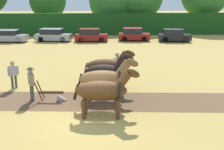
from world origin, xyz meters
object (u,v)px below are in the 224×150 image
farmer_onlooker_right (13,73)px  farmer_beside_team (117,64)px  draft_horse_trail_left (106,73)px  farmer_at_plow (31,81)px  parked_car_left (8,36)px  tree_center (113,1)px  parked_car_right (174,36)px  parked_car_center_left (53,35)px  parked_car_center (91,35)px  draft_horse_lead_right (105,79)px  parked_car_center_right (134,35)px  draft_horse_lead_left (104,90)px  plow (53,95)px  tree_center_left (48,1)px  draft_horse_trail_right (107,67)px

farmer_onlooker_right → farmer_beside_team: bearing=69.9°
draft_horse_trail_left → farmer_onlooker_right: draft_horse_trail_left is taller
farmer_at_plow → parked_car_left: bearing=82.6°
draft_horse_trail_left → parked_car_left: bearing=122.9°
tree_center → parked_car_right: 14.68m
parked_car_center_left → parked_car_right: size_ratio=1.13×
farmer_onlooker_right → parked_car_center: size_ratio=0.40×
draft_horse_lead_right → draft_horse_trail_left: draft_horse_lead_right is taller
parked_car_center_right → parked_car_right: parked_car_center_right is taller
tree_center → draft_horse_lead_right: tree_center is taller
draft_horse_lead_left → plow: (-2.47, 2.20, -0.92)m
tree_center_left → draft_horse_trail_left: tree_center_left is taller
farmer_at_plow → parked_car_center_left: (-1.78, 21.25, -0.27)m
farmer_onlooker_right → parked_car_center_left: farmer_onlooker_right is taller
tree_center_left → parked_car_center_right: 17.46m
parked_car_center_left → tree_center: bearing=64.0°
parked_car_right → draft_horse_lead_right: bearing=-106.0°
parked_car_center_right → farmer_onlooker_right: bearing=-111.2°
tree_center_left → farmer_onlooker_right: (2.51, -30.80, -3.87)m
draft_horse_lead_left → draft_horse_trail_left: draft_horse_trail_left is taller
farmer_at_plow → parked_car_center_right: farmer_at_plow is taller
parked_car_left → draft_horse_trail_right: bearing=-56.1°
draft_horse_lead_right → farmer_at_plow: bearing=169.6°
draft_horse_trail_left → draft_horse_trail_right: 1.31m
parked_car_left → tree_center: bearing=44.8°
farmer_at_plow → plow: bearing=-33.1°
draft_horse_trail_left → farmer_at_plow: (-3.79, -0.28, -0.30)m
tree_center → plow: 33.36m
draft_horse_trail_right → farmer_at_plow: size_ratio=1.70×
parked_car_center_right → parked_car_right: (4.85, -1.02, -0.03)m
draft_horse_lead_right → parked_car_center_left: size_ratio=0.65×
plow → farmer_beside_team: 4.96m
draft_horse_lead_left → farmer_at_plow: size_ratio=1.68×
tree_center_left → parked_car_center_right: bearing=-44.2°
tree_center → tree_center_left: bearing=177.5°
draft_horse_trail_left → tree_center: bearing=90.5°
plow → draft_horse_lead_right: bearing=-13.8°
parked_car_center_left → parked_car_center_right: size_ratio=1.15×
farmer_beside_team → parked_car_center: 17.55m
parked_car_right → farmer_onlooker_right: bearing=-121.0°
parked_car_right → draft_horse_trail_right: bearing=-108.4°
draft_horse_lead_left → parked_car_center: (-0.70, 23.06, -0.48)m
draft_horse_lead_left → parked_car_left: 25.64m
draft_horse_trail_left → farmer_at_plow: draft_horse_trail_left is taller
tree_center_left → parked_car_right: size_ratio=1.89×
draft_horse_lead_left → draft_horse_trail_right: bearing=90.1°
parked_car_center_left → draft_horse_lead_right: bearing=-66.3°
tree_center → draft_horse_trail_left: tree_center is taller
tree_center_left → parked_car_center_left: 12.56m
parked_car_left → farmer_onlooker_right: bearing=-69.0°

